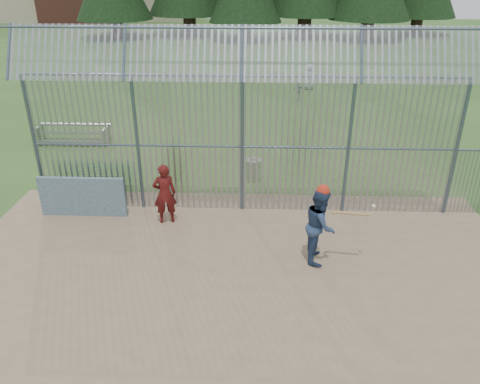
{
  "coord_description": "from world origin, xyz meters",
  "views": [
    {
      "loc": [
        0.45,
        -8.99,
        6.65
      ],
      "look_at": [
        0.0,
        2.0,
        1.3
      ],
      "focal_mm": 35.0,
      "sensor_mm": 36.0,
      "label": 1
    }
  ],
  "objects_px": {
    "batter": "(320,225)",
    "bleacher": "(73,134)",
    "onlooker": "(165,194)",
    "trash_can": "(253,170)",
    "dugout_wall": "(83,197)"
  },
  "relations": [
    {
      "from": "batter",
      "to": "onlooker",
      "type": "relative_size",
      "value": 1.08
    },
    {
      "from": "trash_can",
      "to": "batter",
      "type": "bearing_deg",
      "value": -70.44
    },
    {
      "from": "dugout_wall",
      "to": "trash_can",
      "type": "bearing_deg",
      "value": 29.3
    },
    {
      "from": "bleacher",
      "to": "onlooker",
      "type": "bearing_deg",
      "value": -51.81
    },
    {
      "from": "dugout_wall",
      "to": "trash_can",
      "type": "height_order",
      "value": "dugout_wall"
    },
    {
      "from": "batter",
      "to": "bleacher",
      "type": "distance_m",
      "value": 12.24
    },
    {
      "from": "onlooker",
      "to": "trash_can",
      "type": "xyz_separation_m",
      "value": [
        2.44,
        3.04,
        -0.52
      ]
    },
    {
      "from": "dugout_wall",
      "to": "bleacher",
      "type": "height_order",
      "value": "dugout_wall"
    },
    {
      "from": "trash_can",
      "to": "bleacher",
      "type": "relative_size",
      "value": 0.27
    },
    {
      "from": "trash_can",
      "to": "bleacher",
      "type": "xyz_separation_m",
      "value": [
        -7.48,
        3.37,
        0.03
      ]
    },
    {
      "from": "batter",
      "to": "trash_can",
      "type": "distance_m",
      "value": 5.06
    },
    {
      "from": "onlooker",
      "to": "bleacher",
      "type": "bearing_deg",
      "value": -66.45
    },
    {
      "from": "batter",
      "to": "onlooker",
      "type": "height_order",
      "value": "batter"
    },
    {
      "from": "dugout_wall",
      "to": "batter",
      "type": "distance_m",
      "value": 6.89
    },
    {
      "from": "batter",
      "to": "bleacher",
      "type": "relative_size",
      "value": 0.63
    }
  ]
}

